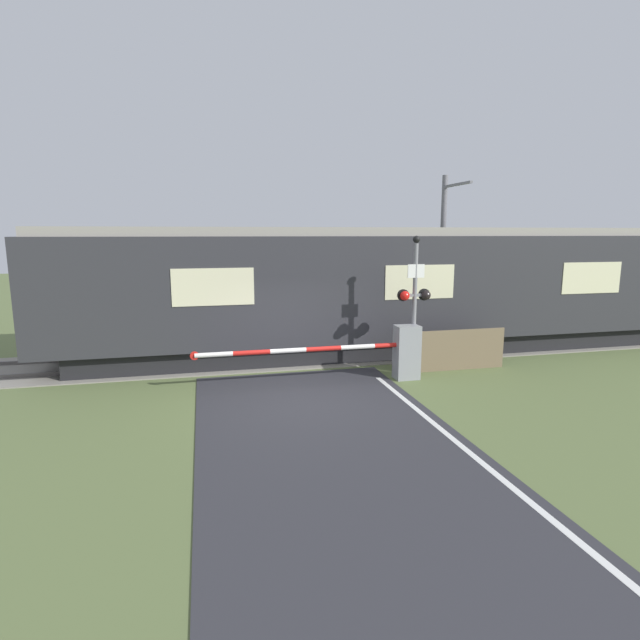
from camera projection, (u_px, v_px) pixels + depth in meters
ground_plane at (304, 397)px, 11.22m from camera, size 80.00×80.00×0.00m
track_bed at (279, 356)px, 14.88m from camera, size 36.00×3.20×0.13m
train at (398, 289)px, 15.40m from camera, size 20.47×3.10×3.80m
crossing_barrier at (392, 352)px, 12.47m from camera, size 5.59×0.44×1.37m
signal_post at (415, 298)px, 12.55m from camera, size 0.87×0.26×3.58m
catenary_pole at (443, 252)px, 17.99m from camera, size 0.20×1.90×5.66m
roadside_fence at (455, 350)px, 13.37m from camera, size 2.87×0.06×1.10m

